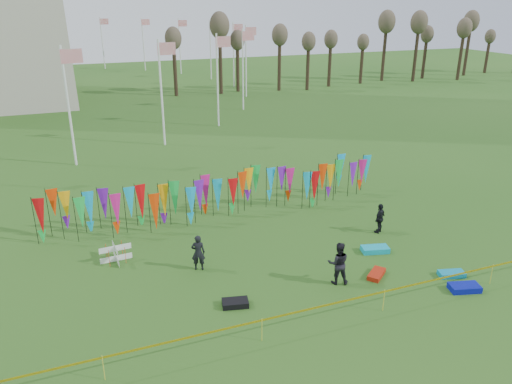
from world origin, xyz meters
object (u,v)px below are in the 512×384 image
object	(u,v)px
box_kite	(116,253)
person_right	(380,218)
kite_bag_red	(376,274)
kite_bag_turquoise	(375,249)
person_left	(198,253)
kite_bag_black	(235,303)
person_mid	(338,263)
kite_bag_teal	(452,274)
kite_bag_blue	(464,288)

from	to	relation	value
box_kite	person_right	bearing A→B (deg)	-7.70
box_kite	person_right	world-z (taller)	person_right
box_kite	kite_bag_red	distance (m)	11.22
kite_bag_turquoise	kite_bag_red	xyz separation A→B (m)	(-1.16, -1.85, -0.02)
box_kite	kite_bag_turquoise	xyz separation A→B (m)	(11.11, -3.35, -0.27)
person_left	kite_bag_red	size ratio (longest dim) A/B	1.50
person_left	kite_bag_turquoise	size ratio (longest dim) A/B	1.31
kite_bag_black	box_kite	bearing A→B (deg)	126.49
person_mid	person_right	world-z (taller)	person_mid
box_kite	person_mid	distance (m)	9.61
kite_bag_black	kite_bag_teal	xyz separation A→B (m)	(9.09, -1.21, -0.01)
person_right	kite_bag_turquoise	distance (m)	2.22
person_mid	kite_bag_teal	bearing A→B (deg)	-173.90
person_left	kite_bag_blue	distance (m)	10.84
kite_bag_red	kite_bag_turquoise	bearing A→B (deg)	57.84
kite_bag_red	person_mid	bearing A→B (deg)	175.03
person_mid	kite_bag_black	distance (m)	4.47
kite_bag_turquoise	kite_bag_teal	xyz separation A→B (m)	(1.76, -2.97, -0.02)
person_left	person_mid	size ratio (longest dim) A/B	0.89
person_right	kite_bag_red	size ratio (longest dim) A/B	1.43
kite_bag_turquoise	kite_bag_teal	world-z (taller)	kite_bag_turquoise
person_left	kite_bag_black	world-z (taller)	person_left
person_right	kite_bag_black	xyz separation A→B (m)	(-8.66, -3.42, -0.64)
kite_bag_blue	person_left	bearing A→B (deg)	150.05
person_mid	kite_bag_blue	distance (m)	5.04
kite_bag_red	kite_bag_black	bearing A→B (deg)	179.10
person_mid	kite_bag_blue	bearing A→B (deg)	173.37
box_kite	person_mid	world-z (taller)	person_mid
kite_bag_black	kite_bag_blue	bearing A→B (deg)	-14.47
kite_bag_red	kite_bag_black	xyz separation A→B (m)	(-6.17, 0.10, 0.02)
kite_bag_turquoise	person_left	bearing A→B (deg)	170.14
person_right	kite_bag_teal	world-z (taller)	person_right
person_mid	person_right	distance (m)	5.43
kite_bag_teal	kite_bag_red	bearing A→B (deg)	159.11
kite_bag_turquoise	box_kite	bearing A→B (deg)	163.24
person_mid	kite_bag_turquoise	size ratio (longest dim) A/B	1.48
box_kite	kite_bag_teal	size ratio (longest dim) A/B	0.74
box_kite	kite_bag_blue	size ratio (longest dim) A/B	0.67
box_kite	kite_bag_red	size ratio (longest dim) A/B	0.74
box_kite	person_left	size ratio (longest dim) A/B	0.49
person_right	kite_bag_teal	distance (m)	4.70
kite_bag_turquoise	person_mid	bearing A→B (deg)	-150.00
kite_bag_teal	person_left	bearing A→B (deg)	155.81
box_kite	person_left	distance (m)	3.78
box_kite	person_right	size ratio (longest dim) A/B	0.52
kite_bag_turquoise	kite_bag_black	bearing A→B (deg)	-166.55
kite_bag_turquoise	kite_bag_blue	xyz separation A→B (m)	(1.47, -4.03, 0.00)
person_left	kite_bag_black	bearing A→B (deg)	118.21
person_right	kite_bag_blue	distance (m)	5.73
kite_bag_turquoise	kite_bag_red	distance (m)	2.19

